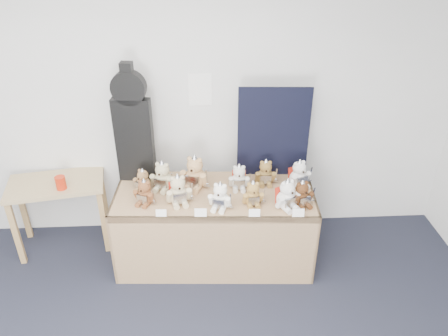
{
  "coord_description": "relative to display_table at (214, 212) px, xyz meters",
  "views": [
    {
      "loc": [
        0.61,
        -1.23,
        2.82
      ],
      "look_at": [
        0.78,
        1.86,
        1.03
      ],
      "focal_mm": 35.0,
      "sensor_mm": 36.0,
      "label": 1
    }
  ],
  "objects": [
    {
      "name": "teddy_back_end",
      "position": [
        0.76,
        0.16,
        0.27
      ],
      "size": [
        0.23,
        0.22,
        0.28
      ],
      "rotation": [
        0.0,
        0.0,
        0.39
      ],
      "color": "white",
      "rests_on": "display_table"
    },
    {
      "name": "entry_card_a",
      "position": [
        -0.43,
        -0.25,
        0.19
      ],
      "size": [
        0.09,
        0.02,
        0.06
      ],
      "primitive_type": "cube",
      "rotation": [
        -0.24,
        0.0,
        -0.06
      ],
      "color": "white",
      "rests_on": "display_table"
    },
    {
      "name": "teddy_back_centre_right",
      "position": [
        0.22,
        0.14,
        0.26
      ],
      "size": [
        0.21,
        0.18,
        0.26
      ],
      "rotation": [
        0.0,
        0.0,
        -0.05
      ],
      "color": "silver",
      "rests_on": "display_table"
    },
    {
      "name": "teddy_back_left",
      "position": [
        -0.45,
        0.17,
        0.27
      ],
      "size": [
        0.24,
        0.22,
        0.29
      ],
      "rotation": [
        0.0,
        0.0,
        -0.31
      ],
      "color": "#BCB289",
      "rests_on": "display_table"
    },
    {
      "name": "teddy_front_end",
      "position": [
        0.72,
        -0.15,
        0.26
      ],
      "size": [
        0.21,
        0.2,
        0.26
      ],
      "rotation": [
        0.0,
        0.0,
        0.35
      ],
      "color": "#4F2F1B",
      "rests_on": "display_table"
    },
    {
      "name": "teddy_front_left",
      "position": [
        -0.3,
        -0.06,
        0.27
      ],
      "size": [
        0.25,
        0.22,
        0.29
      ],
      "rotation": [
        0.0,
        0.0,
        0.22
      ],
      "color": "#CCB990",
      "rests_on": "display_table"
    },
    {
      "name": "entry_card_d",
      "position": [
        0.66,
        -0.31,
        0.19
      ],
      "size": [
        0.1,
        0.03,
        0.07
      ],
      "primitive_type": "cube",
      "rotation": [
        -0.24,
        0.0,
        -0.06
      ],
      "color": "white",
      "rests_on": "display_table"
    },
    {
      "name": "display_table",
      "position": [
        0.0,
        0.0,
        0.0
      ],
      "size": [
        1.78,
        0.82,
        0.73
      ],
      "rotation": [
        0.0,
        0.0,
        -0.06
      ],
      "color": "#96714C",
      "rests_on": "floor"
    },
    {
      "name": "room_shell",
      "position": [
        -0.1,
        0.61,
        0.91
      ],
      "size": [
        6.0,
        6.0,
        6.0
      ],
      "color": "silver",
      "rests_on": "floor"
    },
    {
      "name": "teddy_back_right",
      "position": [
        0.47,
        0.21,
        0.26
      ],
      "size": [
        0.21,
        0.17,
        0.26
      ],
      "rotation": [
        0.0,
        0.0,
        -0.05
      ],
      "color": "olive",
      "rests_on": "display_table"
    },
    {
      "name": "teddy_front_centre",
      "position": [
        0.04,
        -0.15,
        0.26
      ],
      "size": [
        0.21,
        0.2,
        0.26
      ],
      "rotation": [
        0.0,
        0.0,
        -0.31
      ],
      "color": "white",
      "rests_on": "display_table"
    },
    {
      "name": "teddy_front_right",
      "position": [
        0.32,
        -0.12,
        0.25
      ],
      "size": [
        0.2,
        0.16,
        0.24
      ],
      "rotation": [
        0.0,
        0.0,
        0.07
      ],
      "color": "#9F773C",
      "rests_on": "display_table"
    },
    {
      "name": "teddy_back_centre_left",
      "position": [
        -0.16,
        0.19,
        0.29
      ],
      "size": [
        0.27,
        0.26,
        0.33
      ],
      "rotation": [
        0.0,
        0.0,
        -0.36
      ],
      "color": "tan",
      "rests_on": "display_table"
    },
    {
      "name": "red_cup",
      "position": [
        -1.35,
        0.24,
        0.2
      ],
      "size": [
        0.09,
        0.09,
        0.12
      ],
      "primitive_type": "cylinder",
      "color": "red",
      "rests_on": "side_table"
    },
    {
      "name": "teddy_front_far_right",
      "position": [
        0.59,
        -0.17,
        0.27
      ],
      "size": [
        0.24,
        0.23,
        0.29
      ],
      "rotation": [
        0.0,
        0.0,
        0.44
      ],
      "color": "white",
      "rests_on": "display_table"
    },
    {
      "name": "side_table",
      "position": [
        -1.45,
        0.35,
        0.02
      ],
      "size": [
        0.92,
        0.61,
        0.71
      ],
      "rotation": [
        0.0,
        0.0,
        0.17
      ],
      "color": "tan",
      "rests_on": "floor"
    },
    {
      "name": "navy_board",
      "position": [
        0.54,
        0.37,
        0.58
      ],
      "size": [
        0.64,
        0.06,
        0.85
      ],
      "primitive_type": "cube",
      "rotation": [
        0.0,
        0.0,
        -0.06
      ],
      "color": "black",
      "rests_on": "display_table"
    },
    {
      "name": "guitar_case",
      "position": [
        -0.68,
        0.35,
        0.69
      ],
      "size": [
        0.34,
        0.13,
        1.08
      ],
      "rotation": [
        0.0,
        0.0,
        -0.12
      ],
      "color": "black",
      "rests_on": "display_table"
    },
    {
      "name": "entry_card_b",
      "position": [
        -0.12,
        -0.27,
        0.19
      ],
      "size": [
        0.1,
        0.03,
        0.07
      ],
      "primitive_type": "cube",
      "rotation": [
        -0.24,
        0.0,
        -0.06
      ],
      "color": "white",
      "rests_on": "display_table"
    },
    {
      "name": "teddy_back_far_left",
      "position": [
        -0.62,
        0.15,
        0.25
      ],
      "size": [
        0.18,
        0.19,
        0.23
      ],
      "rotation": [
        0.0,
        0.0,
        -0.61
      ],
      "color": "#987147",
      "rests_on": "display_table"
    },
    {
      "name": "entry_card_c",
      "position": [
        0.31,
        -0.29,
        0.19
      ],
      "size": [
        0.09,
        0.02,
        0.06
      ],
      "primitive_type": "cube",
      "rotation": [
        -0.24,
        0.0,
        -0.06
      ],
      "color": "white",
      "rests_on": "display_table"
    },
    {
      "name": "teddy_front_far_left",
      "position": [
        -0.58,
        -0.05,
        0.26
      ],
      "size": [
        0.2,
        0.19,
        0.25
      ],
      "rotation": [
        0.0,
        0.0,
        -0.38
      ],
      "color": "brown",
      "rests_on": "display_table"
    }
  ]
}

